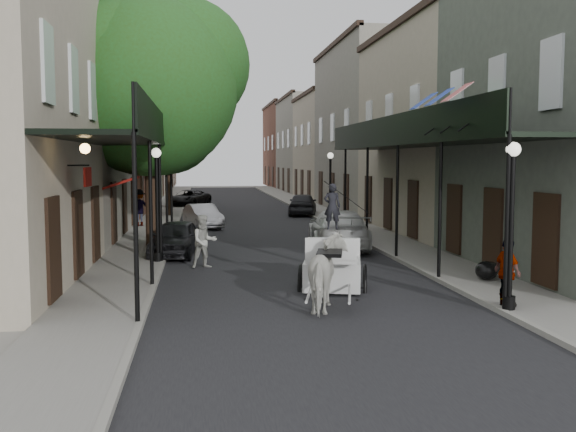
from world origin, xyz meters
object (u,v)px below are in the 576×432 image
object	(u,v)px
tree_near	(160,80)
pedestrian_sidewalk_left	(139,208)
lamppost_left	(157,203)
pedestrian_sidewalk_right	(508,272)
car_right_near	(338,229)
lamppost_right_far	(330,186)
car_right_far	(303,204)
pedestrian_walking	(204,241)
car_left_near	(176,238)
car_left_mid	(203,216)
tree_far	(174,120)
lamppost_right_near	(511,223)
car_left_far	(189,198)
carriage	(333,246)
horse	(329,273)

from	to	relation	value
tree_near	pedestrian_sidewalk_left	size ratio (longest dim) A/B	5.19
lamppost_left	pedestrian_sidewalk_right	bearing A→B (deg)	-42.86
lamppost_left	car_right_near	distance (m)	7.45
lamppost_right_far	car_right_near	size ratio (longest dim) A/B	0.71
lamppost_left	pedestrian_sidewalk_left	xyz separation A→B (m)	(-1.70, 11.67, -1.00)
car_right_far	pedestrian_walking	bearing A→B (deg)	83.23
tree_near	lamppost_left	bearing A→B (deg)	-88.66
car_left_near	car_left_mid	xyz separation A→B (m)	(1.00, 9.46, -0.04)
pedestrian_walking	pedestrian_sidewalk_right	world-z (taller)	pedestrian_walking
pedestrian_sidewalk_left	car_left_mid	distance (m)	3.25
pedestrian_sidewalk_left	car_left_mid	world-z (taller)	pedestrian_sidewalk_left
car_right_near	car_right_far	xyz separation A→B (m)	(1.00, 15.14, -0.06)
tree_far	pedestrian_sidewalk_left	world-z (taller)	tree_far
car_left_mid	car_right_near	bearing A→B (deg)	-73.03
lamppost_right_near	car_left_far	bearing A→B (deg)	102.55
carriage	car_left_near	xyz separation A→B (m)	(-4.45, 6.31, -0.47)
pedestrian_walking	pedestrian_sidewalk_left	world-z (taller)	pedestrian_sidewalk_left
carriage	pedestrian_sidewalk_right	bearing A→B (deg)	-31.03
car_right_far	lamppost_right_far	bearing A→B (deg)	105.95
lamppost_right_near	pedestrian_sidewalk_left	xyz separation A→B (m)	(-9.90, 19.67, -1.00)
tree_far	car_left_mid	world-z (taller)	tree_far
pedestrian_walking	car_left_near	size ratio (longest dim) A/B	0.45
lamppost_left	car_right_near	xyz separation A→B (m)	(6.70, 3.00, -1.29)
carriage	pedestrian_sidewalk_left	xyz separation A→B (m)	(-6.65, 16.07, -0.07)
lamppost_right_far	car_left_near	size ratio (longest dim) A/B	0.98
horse	pedestrian_sidewalk_right	world-z (taller)	horse
tree_near	lamppost_right_near	xyz separation A→B (m)	(8.30, -12.18, -4.44)
carriage	car_right_far	world-z (taller)	carriage
lamppost_right_near	car_left_mid	distance (m)	20.55
horse	car_right_near	distance (m)	10.28
horse	pedestrian_sidewalk_left	bearing A→B (deg)	-58.50
horse	car_right_near	xyz separation A→B (m)	(2.38, 10.00, -0.10)
carriage	pedestrian_walking	xyz separation A→B (m)	(-3.45, 3.54, -0.26)
lamppost_right_near	car_right_far	distance (m)	26.18
carriage	pedestrian_walking	distance (m)	4.95
car_left_near	car_right_near	distance (m)	6.30
car_left_near	lamppost_right_far	bearing A→B (deg)	61.15
lamppost_right_far	car_left_mid	distance (m)	6.88
lamppost_right_far	carriage	distance (m)	16.74
pedestrian_sidewalk_left	car_right_far	size ratio (longest dim) A/B	0.45
carriage	car_left_near	size ratio (longest dim) A/B	0.76
tree_far	car_right_near	size ratio (longest dim) A/B	1.65
horse	carriage	size ratio (longest dim) A/B	0.71
lamppost_right_near	car_left_mid	size ratio (longest dim) A/B	1.02
lamppost_left	car_right_far	world-z (taller)	lamppost_left
tree_near	car_left_near	size ratio (longest dim) A/B	2.55
lamppost_left	lamppost_right_near	bearing A→B (deg)	-44.29
tree_near	car_left_far	distance (m)	23.17
pedestrian_sidewalk_left	car_left_far	xyz separation A→B (m)	(2.20, 14.91, -0.43)
lamppost_right_far	carriage	bearing A→B (deg)	-101.20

